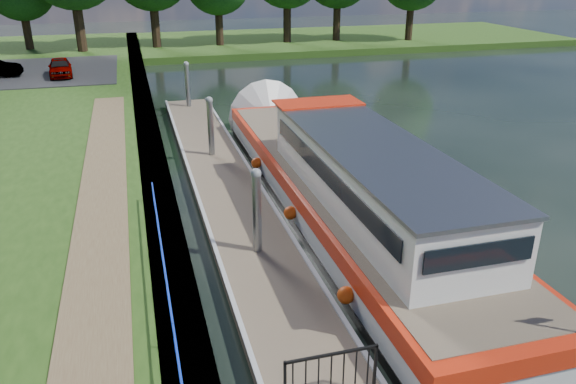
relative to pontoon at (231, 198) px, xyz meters
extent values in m
cube|color=#473D2D|center=(-2.55, 2.00, 0.20)|extent=(1.10, 90.00, 0.78)
cube|color=#224112|center=(12.00, 39.00, 0.12)|extent=(60.00, 18.00, 0.60)
cube|color=brown|center=(-4.40, -5.00, 0.62)|extent=(1.60, 40.00, 0.05)
cube|color=black|center=(-11.00, 25.00, 0.62)|extent=(14.00, 12.00, 0.06)
cube|color=#0C2DBF|center=(-2.75, -10.00, 1.29)|extent=(0.04, 18.00, 0.04)
cube|color=#0C2DBF|center=(-2.75, -10.00, 0.94)|extent=(0.03, 18.00, 0.03)
cylinder|color=#0C2DBF|center=(-2.75, -9.00, 0.95)|extent=(0.04, 0.04, 0.72)
cylinder|color=#0C2DBF|center=(-2.75, -7.00, 0.95)|extent=(0.04, 0.04, 0.72)
cylinder|color=#0C2DBF|center=(-2.75, -5.00, 0.95)|extent=(0.04, 0.04, 0.72)
cylinder|color=#0C2DBF|center=(-2.75, -3.00, 0.95)|extent=(0.04, 0.04, 0.72)
cylinder|color=#0C2DBF|center=(-2.75, -1.00, 0.95)|extent=(0.04, 0.04, 0.72)
cube|color=brown|center=(0.00, 0.00, 0.10)|extent=(2.50, 30.00, 0.24)
cube|color=#9EA0A3|center=(0.00, -4.00, -0.13)|extent=(2.30, 5.00, 0.30)
cube|color=#9EA0A3|center=(0.00, 4.00, -0.13)|extent=(2.30, 5.00, 0.30)
cube|color=#9EA0A3|center=(0.00, 12.00, -0.13)|extent=(2.30, 5.00, 0.30)
cube|color=#9EA0A3|center=(1.19, 0.00, 0.25)|extent=(0.12, 30.00, 0.06)
cube|color=#9EA0A3|center=(-1.19, 0.00, 0.25)|extent=(0.12, 30.00, 0.06)
cylinder|color=gray|center=(0.00, -4.50, 0.92)|extent=(0.26, 0.26, 3.40)
sphere|color=gray|center=(0.00, -4.50, 2.62)|extent=(0.30, 0.30, 0.30)
cylinder|color=gray|center=(0.00, 4.50, 0.92)|extent=(0.26, 0.26, 3.40)
sphere|color=gray|center=(0.00, 4.50, 2.62)|extent=(0.30, 0.30, 0.30)
cylinder|color=gray|center=(0.00, 13.50, 0.92)|extent=(0.26, 0.26, 3.40)
sphere|color=gray|center=(0.00, 13.50, 2.62)|extent=(0.30, 0.30, 0.30)
cube|color=black|center=(0.90, -10.80, 0.80)|extent=(0.05, 0.05, 1.15)
cube|color=black|center=(0.00, -10.80, 1.34)|extent=(1.85, 0.05, 0.05)
cube|color=black|center=(-0.50, -10.80, 0.80)|extent=(0.02, 0.02, 1.10)
cube|color=black|center=(-0.25, -10.80, 0.80)|extent=(0.02, 0.02, 1.10)
cube|color=black|center=(0.00, -10.80, 0.80)|extent=(0.02, 0.02, 1.10)
cube|color=black|center=(0.25, -10.80, 0.80)|extent=(0.02, 0.02, 1.10)
cube|color=black|center=(0.50, -10.80, 0.80)|extent=(0.02, 0.02, 1.10)
cube|color=black|center=(0.75, -10.80, 0.80)|extent=(0.02, 0.02, 1.10)
cube|color=black|center=(3.60, -1.77, -0.16)|extent=(4.00, 20.00, 0.55)
cube|color=silver|center=(3.60, -1.77, 0.44)|extent=(3.96, 19.90, 0.65)
cube|color=red|center=(3.60, -1.77, 1.00)|extent=(4.04, 20.00, 0.48)
cube|color=brown|center=(3.60, -1.77, 1.24)|extent=(3.68, 19.20, 0.04)
cone|color=silver|center=(3.60, 8.63, 0.37)|extent=(4.00, 1.50, 4.00)
cube|color=silver|center=(3.60, -4.27, 2.12)|extent=(3.00, 11.00, 1.75)
cube|color=gray|center=(3.60, -4.27, 3.04)|extent=(3.10, 11.20, 0.10)
cube|color=black|center=(2.08, -4.27, 2.37)|extent=(0.04, 10.00, 0.55)
cube|color=black|center=(5.12, -4.27, 2.37)|extent=(0.04, 10.00, 0.55)
cube|color=black|center=(3.60, 1.28, 2.37)|extent=(2.60, 0.04, 0.55)
cube|color=black|center=(3.60, -9.82, 2.37)|extent=(2.60, 0.04, 0.55)
cube|color=red|center=(3.60, 0.93, 3.12)|extent=(3.20, 1.60, 0.06)
sphere|color=#F14D0D|center=(1.48, -7.77, 0.47)|extent=(0.44, 0.44, 0.44)
sphere|color=#F14D0D|center=(1.48, -2.77, 0.47)|extent=(0.44, 0.44, 0.44)
sphere|color=#F14D0D|center=(1.48, 2.23, 0.47)|extent=(0.44, 0.44, 0.44)
imported|color=#594C47|center=(2.40, -7.48, 2.12)|extent=(0.59, 0.73, 1.72)
cylinder|color=#332316|center=(-11.50, 36.87, 1.97)|extent=(0.70, 0.70, 3.10)
cylinder|color=#332316|center=(-6.89, 34.36, 2.56)|extent=(0.84, 0.84, 4.29)
cylinder|color=#332316|center=(-0.41, 36.36, 2.33)|extent=(0.79, 0.79, 3.83)
cylinder|color=#332316|center=(5.49, 36.09, 2.05)|extent=(0.72, 0.72, 3.26)
cylinder|color=#332316|center=(12.25, 36.38, 2.30)|extent=(0.78, 0.78, 3.77)
cylinder|color=#332316|center=(17.42, 36.40, 2.24)|extent=(0.77, 0.77, 3.65)
cylinder|color=#332316|center=(24.52, 34.52, 2.12)|extent=(0.74, 0.74, 3.41)
imported|color=#999999|center=(-7.63, 22.47, 1.27)|extent=(1.81, 3.78, 1.25)
camera|label=1|loc=(-3.04, -18.69, 8.11)|focal=35.00mm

